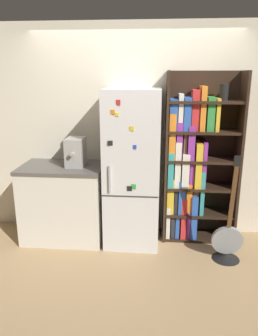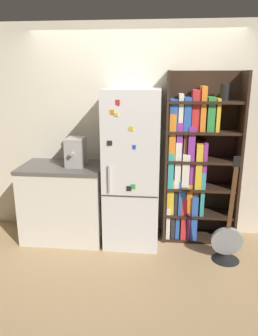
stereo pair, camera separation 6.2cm
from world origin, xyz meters
The scene contains 7 objects.
ground_plane centered at (0.00, 0.00, 0.00)m, with size 16.00×16.00×0.00m, color tan.
wall_back centered at (0.00, 0.47, 1.30)m, with size 8.00×0.05×2.60m.
refrigerator centered at (0.00, 0.12, 0.92)m, with size 0.64×0.68×1.85m.
bookshelf centered at (0.71, 0.28, 0.95)m, with size 0.88×0.38×2.04m.
kitchen_counter centered at (-0.85, 0.13, 0.47)m, with size 1.00×0.66×0.94m.
espresso_machine centered at (-0.68, 0.14, 1.11)m, with size 0.21×0.34×0.34m.
guitar centered at (1.08, -0.24, 0.17)m, with size 0.34×0.31×1.23m.
Camera 2 is at (0.34, -3.57, 2.00)m, focal length 35.00 mm.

